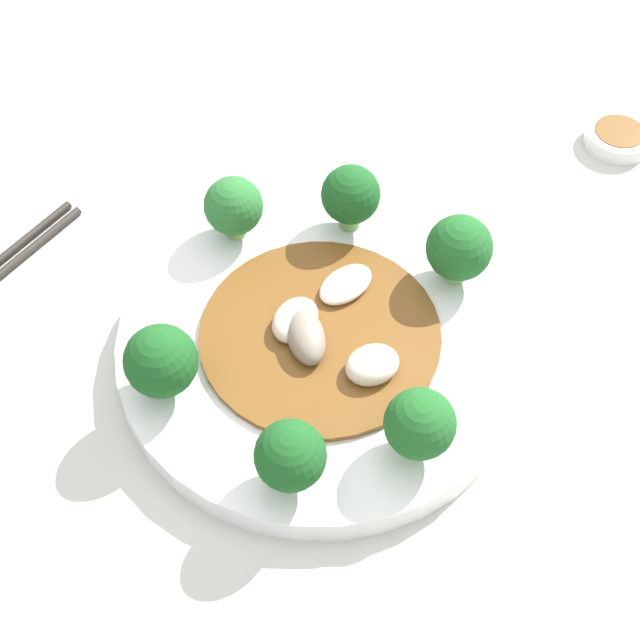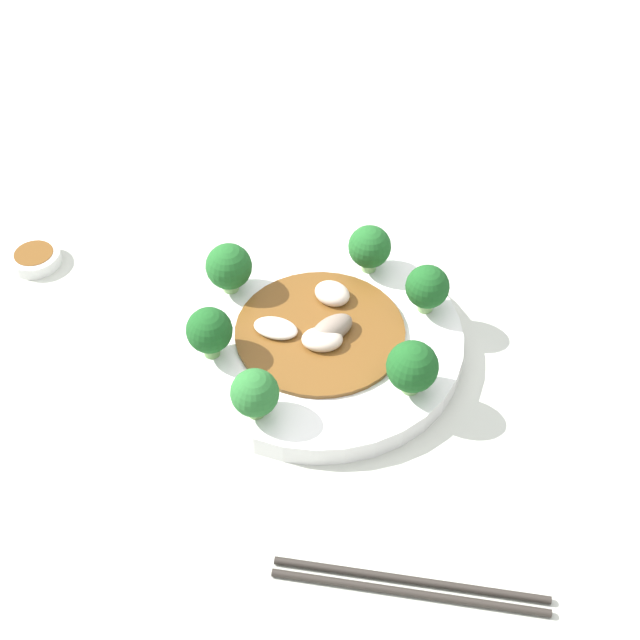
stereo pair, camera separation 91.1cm
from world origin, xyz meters
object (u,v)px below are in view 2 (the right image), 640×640
object	(u,v)px
broccoli_south	(412,367)
broccoli_east	(370,247)
broccoli_northwest	(209,331)
broccoli_southeast	(427,287)
broccoli_west	(257,395)
chopsticks	(410,586)
broccoli_north	(229,267)
sauce_dish	(35,257)
plate	(320,341)
stirfry_center	(320,328)

from	to	relation	value
broccoli_south	broccoli_east	xyz separation A→B (m)	(0.12, 0.13, -0.00)
broccoli_northwest	broccoli_southeast	size ratio (longest dim) A/B	1.03
broccoli_west	chopsticks	distance (m)	0.23
broccoli_north	sauce_dish	xyz separation A→B (m)	(-0.08, 0.24, -0.05)
broccoli_southeast	chopsticks	distance (m)	0.32
broccoli_west	sauce_dish	bearing A→B (deg)	84.31
broccoli_south	plate	bearing A→B (deg)	85.54
broccoli_southeast	stirfry_center	distance (m)	0.12
broccoli_north	broccoli_west	distance (m)	0.18
broccoli_northwest	broccoli_east	xyz separation A→B (m)	(0.20, -0.06, -0.00)
broccoli_southeast	sauce_dish	distance (m)	0.47
broccoli_north	broccoli_northwest	bearing A→B (deg)	-151.39
sauce_dish	stirfry_center	bearing A→B (deg)	-75.92
broccoli_west	stirfry_center	bearing A→B (deg)	8.01
plate	sauce_dish	xyz separation A→B (m)	(-0.09, 0.36, -0.00)
broccoli_north	broccoli_east	bearing A→B (deg)	-41.87
broccoli_south	broccoli_east	world-z (taller)	broccoli_south
sauce_dish	broccoli_east	bearing A→B (deg)	-59.36
broccoli_southeast	plate	bearing A→B (deg)	143.71
broccoli_east	plate	bearing A→B (deg)	-172.66
broccoli_west	sauce_dish	xyz separation A→B (m)	(0.04, 0.37, -0.05)
broccoli_southeast	broccoli_west	bearing A→B (deg)	166.01
broccoli_northwest	stirfry_center	size ratio (longest dim) A/B	0.33
broccoli_south	broccoli_west	xyz separation A→B (m)	(-0.12, 0.10, -0.00)
broccoli_northwest	chopsticks	bearing A→B (deg)	-106.85
broccoli_south	sauce_dish	bearing A→B (deg)	99.34
plate	broccoli_southeast	xyz separation A→B (m)	(0.10, -0.07, 0.04)
broccoli_northwest	stirfry_center	distance (m)	0.12
broccoli_northwest	broccoli_west	size ratio (longest dim) A/B	1.07
plate	broccoli_north	size ratio (longest dim) A/B	5.15
plate	stirfry_center	size ratio (longest dim) A/B	1.69
plate	broccoli_west	size ratio (longest dim) A/B	5.53
stirfry_center	sauce_dish	distance (m)	0.37
broccoli_north	chopsticks	distance (m)	0.40
broccoli_east	broccoli_south	bearing A→B (deg)	-132.93
plate	broccoli_east	size ratio (longest dim) A/B	5.31
broccoli_west	plate	bearing A→B (deg)	7.37
broccoli_south	broccoli_east	size ratio (longest dim) A/B	1.04
broccoli_southeast	broccoli_east	world-z (taller)	same
chopsticks	broccoli_south	bearing A→B (deg)	32.48
plate	broccoli_southeast	distance (m)	0.13
stirfry_center	chopsticks	world-z (taller)	stirfry_center
broccoli_south	stirfry_center	size ratio (longest dim) A/B	0.33
broccoli_south	sauce_dish	distance (m)	0.48
plate	broccoli_north	xyz separation A→B (m)	(-0.00, 0.12, 0.05)
broccoli_northwest	sauce_dish	xyz separation A→B (m)	(0.00, 0.28, -0.05)
plate	broccoli_west	world-z (taller)	broccoli_west
broccoli_south	chopsticks	size ratio (longest dim) A/B	0.27
broccoli_south	broccoli_east	distance (m)	0.18
broccoli_southeast	sauce_dish	world-z (taller)	broccoli_southeast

